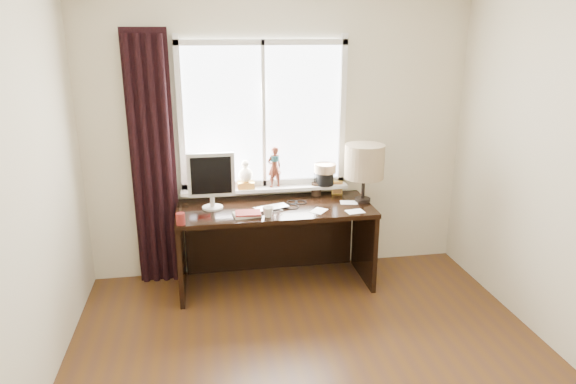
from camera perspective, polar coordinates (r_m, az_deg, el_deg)
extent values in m
cube|color=beige|center=(4.71, -0.94, 6.24)|extent=(3.50, 0.00, 2.60)
imported|color=silver|center=(4.42, -1.83, -1.77)|extent=(0.34, 0.27, 0.02)
imported|color=white|center=(4.23, -2.23, -2.17)|extent=(0.13, 0.13, 0.09)
cylinder|color=maroon|center=(4.15, -11.85, -2.93)|extent=(0.07, 0.07, 0.09)
cube|color=white|center=(4.64, -2.78, 8.56)|extent=(1.40, 0.02, 1.30)
cube|color=silver|center=(4.75, -2.63, 1.05)|extent=(1.50, 0.05, 0.05)
cube|color=silver|center=(4.56, -2.86, 16.29)|extent=(1.50, 0.05, 0.05)
cube|color=silver|center=(4.58, -11.86, 8.10)|extent=(0.05, 0.05, 1.40)
cube|color=silver|center=(4.76, 6.07, 8.70)|extent=(0.05, 0.05, 1.40)
cube|color=silver|center=(4.61, -2.74, 8.51)|extent=(0.03, 0.05, 1.30)
cube|color=silver|center=(4.72, -2.55, 0.41)|extent=(1.52, 0.18, 0.03)
cylinder|color=#600003|center=(4.60, -9.41, 1.73)|extent=(0.15, 0.15, 0.27)
cube|color=gold|center=(4.68, -4.71, 0.80)|extent=(0.15, 0.12, 0.06)
sphere|color=beige|center=(4.65, -4.74, 1.92)|extent=(0.13, 0.13, 0.13)
sphere|color=beige|center=(4.62, -4.77, 3.11)|extent=(0.07, 0.07, 0.07)
imported|color=#61291B|center=(4.67, -1.49, 2.83)|extent=(0.16, 0.13, 0.38)
cylinder|color=#1E4C51|center=(4.64, -1.48, 3.78)|extent=(0.11, 0.11, 0.05)
cylinder|color=black|center=(4.76, 4.13, 1.49)|extent=(0.16, 0.16, 0.12)
cylinder|color=#8C6B4C|center=(4.74, 4.15, 2.66)|extent=(0.20, 0.20, 0.08)
cube|color=black|center=(4.64, -14.73, 3.26)|extent=(0.38, 0.05, 2.25)
cylinder|color=black|center=(4.62, -16.47, 2.76)|extent=(0.06, 0.06, 2.20)
cylinder|color=black|center=(4.61, -15.36, 2.82)|extent=(0.06, 0.06, 2.20)
cylinder|color=black|center=(4.60, -14.25, 2.88)|extent=(0.06, 0.06, 2.20)
cylinder|color=black|center=(4.60, -13.13, 2.94)|extent=(0.06, 0.06, 2.20)
cube|color=black|center=(4.49, -1.44, -1.87)|extent=(1.70, 0.70, 0.04)
cube|color=black|center=(4.60, -11.77, -6.83)|extent=(0.04, 0.64, 0.71)
cube|color=black|center=(4.81, 8.47, -5.52)|extent=(0.04, 0.64, 0.71)
cube|color=black|center=(4.94, -1.97, -4.70)|extent=(1.60, 0.03, 0.71)
cylinder|color=beige|center=(4.49, -8.38, -1.70)|extent=(0.18, 0.18, 0.01)
cylinder|color=beige|center=(4.47, -8.41, -1.00)|extent=(0.04, 0.04, 0.10)
cube|color=beige|center=(4.40, -8.54, 1.90)|extent=(0.40, 0.04, 0.38)
cube|color=black|center=(4.38, -8.54, 1.81)|extent=(0.34, 0.01, 0.32)
cube|color=beige|center=(4.28, -4.60, -2.51)|extent=(0.24, 0.19, 0.02)
cube|color=maroon|center=(4.27, -4.46, -2.35)|extent=(0.22, 0.16, 0.01)
cylinder|color=black|center=(4.78, 3.16, 0.33)|extent=(0.09, 0.09, 0.12)
cylinder|color=black|center=(4.77, 2.97, 0.93)|extent=(0.01, 0.01, 0.22)
cylinder|color=black|center=(4.77, 3.33, 0.71)|extent=(0.01, 0.01, 0.19)
cylinder|color=black|center=(4.78, 3.13, 1.13)|extent=(0.01, 0.01, 0.25)
cylinder|color=black|center=(4.79, 3.34, 0.67)|extent=(0.01, 0.01, 0.17)
cube|color=gold|center=(4.82, 5.48, 0.49)|extent=(0.10, 0.03, 0.13)
cube|color=#996633|center=(4.81, 5.52, 0.45)|extent=(0.08, 0.02, 0.10)
cylinder|color=black|center=(4.67, 8.29, -0.84)|extent=(0.14, 0.14, 0.03)
cylinder|color=black|center=(4.63, 8.36, 0.62)|extent=(0.03, 0.03, 0.22)
cylinder|color=#C9B18B|center=(4.57, 8.49, 3.38)|extent=(0.35, 0.35, 0.30)
cube|color=white|center=(4.40, 7.46, -2.16)|extent=(0.16, 0.13, 0.00)
cube|color=white|center=(4.62, 6.76, -1.17)|extent=(0.17, 0.14, 0.00)
cube|color=white|center=(4.39, 3.44, -2.09)|extent=(0.18, 0.19, 0.00)
torus|color=black|center=(4.47, 0.41, -1.65)|extent=(0.14, 0.14, 0.01)
torus|color=black|center=(4.58, 1.43, -1.15)|extent=(0.13, 0.13, 0.01)
torus|color=black|center=(4.59, 0.46, -1.14)|extent=(0.11, 0.11, 0.01)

